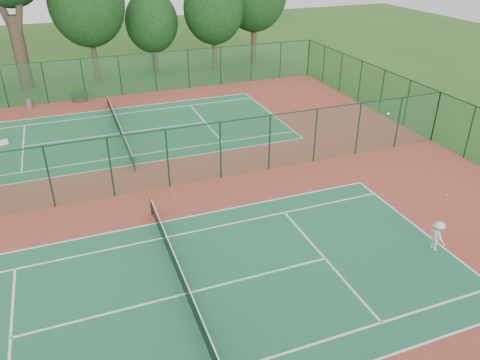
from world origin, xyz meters
name	(u,v)px	position (x,y,z in m)	size (l,w,h in m)	color
ground	(143,191)	(0.00, 0.00, 0.00)	(120.00, 120.00, 0.00)	#2C571B
red_pad	(143,191)	(0.00, 0.00, 0.01)	(40.00, 36.00, 0.01)	brown
court_near	(185,294)	(0.00, -9.00, 0.01)	(23.77, 10.97, 0.01)	#206843
court_far	(120,133)	(0.00, 9.00, 0.01)	(23.77, 10.97, 0.01)	#21693E
fence_north	(102,77)	(0.00, 18.00, 1.76)	(40.00, 0.09, 3.50)	#1B522D
fence_east	(436,117)	(20.00, 0.00, 1.76)	(0.09, 36.00, 3.50)	#194C33
fence_divider	(140,163)	(0.00, 0.00, 1.76)	(40.00, 0.09, 3.50)	#1A4F2C
tennis_net_near	(184,284)	(0.00, -9.00, 0.54)	(0.10, 12.90, 0.97)	#13351F
tennis_net_far	(119,127)	(0.00, 9.00, 0.54)	(0.10, 12.90, 0.97)	#143922
player_near	(437,236)	(11.38, -10.18, 0.76)	(0.96, 0.55, 1.48)	silver
trash_bin	(29,104)	(-6.06, 17.12, 0.40)	(0.44, 0.44, 0.79)	gray
bench	(80,97)	(-2.08, 17.37, 0.47)	(1.47, 0.59, 0.88)	#11321D
kit_bag	(1,143)	(-7.77, 9.79, 0.17)	(0.84, 0.31, 0.31)	white
stray_ball_a	(217,184)	(4.07, -0.81, 0.04)	(0.07, 0.07, 0.07)	gold
stray_ball_b	(262,174)	(7.02, -0.54, 0.05)	(0.08, 0.08, 0.08)	#B6CA2F
stray_ball_c	(175,193)	(1.58, -0.93, 0.04)	(0.07, 0.07, 0.07)	#B0CE30
evergreen_row	(102,78)	(0.50, 24.25, 0.00)	(39.00, 5.00, 12.00)	black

